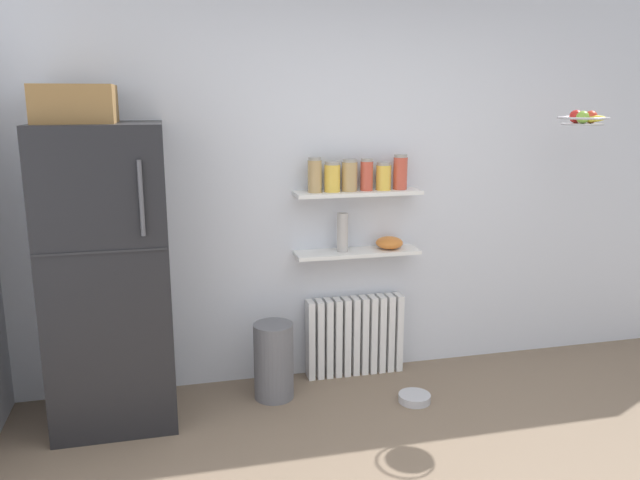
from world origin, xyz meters
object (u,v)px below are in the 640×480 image
at_px(storage_jar_3, 367,175).
at_px(pet_food_bowl, 414,398).
at_px(refrigerator, 108,269).
at_px(storage_jar_1, 332,177).
at_px(hanging_fruit_basket, 584,119).
at_px(storage_jar_0, 315,175).
at_px(radiator, 355,336).
at_px(trash_bin, 274,361).
at_px(shelf_bowl, 389,243).
at_px(storage_jar_2, 350,175).
at_px(storage_jar_5, 400,172).
at_px(storage_jar_4, 384,176).
at_px(vase, 342,232).

distance_m(storage_jar_3, pet_food_bowl, 1.47).
distance_m(refrigerator, storage_jar_1, 1.49).
distance_m(storage_jar_1, hanging_fruit_basket, 1.64).
bearing_deg(storage_jar_3, pet_food_bowl, -68.40).
distance_m(storage_jar_0, storage_jar_3, 0.35).
bearing_deg(storage_jar_3, refrigerator, -172.56).
distance_m(radiator, trash_bin, 0.65).
relative_size(shelf_bowl, trash_bin, 0.37).
distance_m(storage_jar_2, storage_jar_3, 0.12).
relative_size(storage_jar_0, storage_jar_2, 1.08).
distance_m(storage_jar_2, trash_bin, 1.30).
distance_m(storage_jar_3, trash_bin, 1.35).
distance_m(storage_jar_1, storage_jar_3, 0.23).
xyz_separation_m(storage_jar_2, trash_bin, (-0.55, -0.20, -1.15)).
xyz_separation_m(storage_jar_5, pet_food_bowl, (-0.04, -0.48, -1.39)).
bearing_deg(trash_bin, hanging_fruit_basket, -5.28).
distance_m(storage_jar_3, shelf_bowl, 0.50).
xyz_separation_m(storage_jar_2, storage_jar_4, (0.23, 0.00, -0.01)).
xyz_separation_m(radiator, storage_jar_0, (-0.29, -0.03, 1.14)).
distance_m(refrigerator, storage_jar_4, 1.83).
bearing_deg(storage_jar_5, storage_jar_0, -180.00).
bearing_deg(refrigerator, storage_jar_0, 9.44).
relative_size(storage_jar_2, pet_food_bowl, 1.02).
height_order(vase, hanging_fruit_basket, hanging_fruit_basket).
xyz_separation_m(storage_jar_4, vase, (-0.28, 0.00, -0.37)).
distance_m(radiator, pet_food_bowl, 0.62).
bearing_deg(storage_jar_5, trash_bin, -167.62).
relative_size(storage_jar_5, pet_food_bowl, 1.13).
distance_m(refrigerator, storage_jar_0, 1.39).
height_order(radiator, trash_bin, radiator).
relative_size(storage_jar_1, storage_jar_2, 0.93).
relative_size(refrigerator, storage_jar_4, 10.73).
height_order(storage_jar_3, shelf_bowl, storage_jar_3).
xyz_separation_m(refrigerator, radiator, (1.58, 0.24, -0.65)).
xyz_separation_m(storage_jar_0, vase, (0.19, 0.00, -0.39)).
bearing_deg(storage_jar_5, vase, 180.00).
bearing_deg(storage_jar_3, storage_jar_5, -0.00).
height_order(storage_jar_4, storage_jar_5, storage_jar_5).
bearing_deg(radiator, storage_jar_1, -170.29).
distance_m(storage_jar_1, pet_food_bowl, 1.51).
xyz_separation_m(storage_jar_4, pet_food_bowl, (0.07, -0.48, -1.37)).
bearing_deg(storage_jar_5, shelf_bowl, 180.00).
bearing_deg(pet_food_bowl, refrigerator, 171.75).
bearing_deg(storage_jar_0, shelf_bowl, 0.00).
xyz_separation_m(storage_jar_2, pet_food_bowl, (0.31, -0.48, -1.38)).
distance_m(refrigerator, storage_jar_5, 1.94).
distance_m(refrigerator, trash_bin, 1.18).
relative_size(storage_jar_0, storage_jar_3, 1.08).
distance_m(refrigerator, storage_jar_2, 1.61).
xyz_separation_m(storage_jar_5, shelf_bowl, (-0.06, 0.00, -0.48)).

